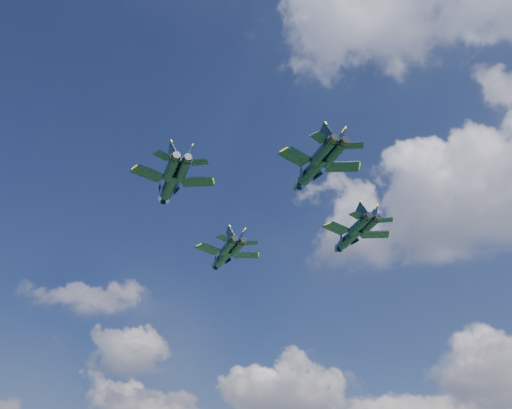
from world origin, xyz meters
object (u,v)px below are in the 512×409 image
object	(u,v)px
jet_left	(170,186)
jet_slot	(312,170)
jet_lead	(223,257)
jet_right	(350,237)

from	to	relation	value
jet_left	jet_slot	distance (m)	24.21
jet_left	jet_lead	bearing A→B (deg)	52.96
jet_lead	jet_right	world-z (taller)	jet_lead
jet_left	jet_right	bearing A→B (deg)	4.18
jet_left	jet_slot	world-z (taller)	jet_left
jet_slot	jet_lead	bearing A→B (deg)	92.92
jet_slot	jet_left	bearing A→B (deg)	135.13
jet_left	jet_right	world-z (taller)	jet_left
jet_lead	jet_left	bearing A→B (deg)	-130.26
jet_right	jet_left	bearing A→B (deg)	-176.04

